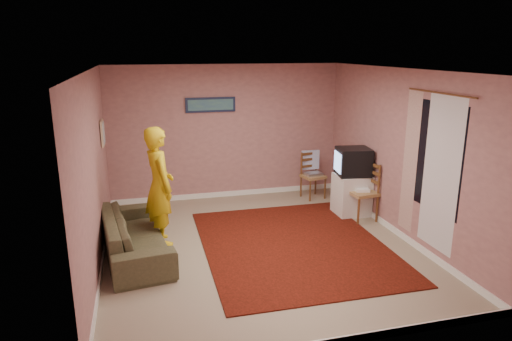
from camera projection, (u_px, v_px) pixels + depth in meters
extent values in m
plane|color=gray|center=(259.00, 246.00, 6.86)|extent=(5.00, 5.00, 0.00)
cube|color=tan|center=(226.00, 132.00, 8.86)|extent=(4.50, 0.02, 2.60)
cube|color=tan|center=(330.00, 227.00, 4.18)|extent=(4.50, 0.02, 2.60)
cube|color=tan|center=(94.00, 173.00, 5.98)|extent=(0.02, 5.00, 2.60)
cube|color=tan|center=(399.00, 154.00, 7.07)|extent=(0.02, 5.00, 2.60)
cube|color=silver|center=(260.00, 70.00, 6.18)|extent=(4.50, 5.00, 0.02)
cube|color=white|center=(227.00, 194.00, 9.17)|extent=(4.50, 0.02, 0.10)
cube|color=white|center=(103.00, 260.00, 6.30)|extent=(0.02, 5.00, 0.10)
cube|color=white|center=(393.00, 229.00, 7.39)|extent=(0.02, 5.00, 0.10)
cube|color=black|center=(436.00, 157.00, 6.18)|extent=(0.01, 1.10, 1.50)
cube|color=silver|center=(441.00, 175.00, 6.09)|extent=(0.01, 0.75, 2.10)
cube|color=beige|center=(410.00, 162.00, 6.74)|extent=(0.01, 0.35, 2.10)
cylinder|color=brown|center=(440.00, 93.00, 5.95)|extent=(0.02, 1.40, 0.02)
cube|color=#131A36|center=(211.00, 105.00, 8.62)|extent=(0.95, 0.03, 0.28)
cube|color=navy|center=(211.00, 105.00, 8.60)|extent=(0.86, 0.01, 0.20)
cube|color=beige|center=(103.00, 133.00, 7.42)|extent=(0.03, 0.38, 0.42)
cube|color=#ACB6BC|center=(104.00, 133.00, 7.42)|extent=(0.01, 0.30, 0.34)
cube|color=black|center=(293.00, 244.00, 6.90)|extent=(2.70, 3.36, 0.02)
cube|color=white|center=(351.00, 195.00, 8.11)|extent=(0.57, 0.52, 0.73)
cube|color=black|center=(353.00, 162.00, 7.96)|extent=(0.62, 0.58, 0.48)
cube|color=#8CB2F2|center=(338.00, 162.00, 7.93)|extent=(0.08, 0.40, 0.34)
cube|color=#AD8054|center=(313.00, 176.00, 8.99)|extent=(0.48, 0.47, 0.05)
cube|color=brown|center=(314.00, 165.00, 8.93)|extent=(0.41, 0.13, 0.47)
cube|color=#AFB0B4|center=(313.00, 174.00, 8.98)|extent=(0.36, 0.28, 0.06)
cube|color=#95AEF4|center=(310.00, 160.00, 9.09)|extent=(0.37, 0.05, 0.39)
cube|color=#AD8054|center=(362.00, 193.00, 7.82)|extent=(0.48, 0.50, 0.05)
cube|color=brown|center=(363.00, 178.00, 7.75)|extent=(0.09, 0.46, 0.52)
cube|color=white|center=(362.00, 190.00, 7.80)|extent=(0.26, 0.21, 0.05)
imported|color=brown|center=(135.00, 235.00, 6.51)|extent=(1.07, 2.15, 0.60)
imported|color=gold|center=(159.00, 186.00, 6.78)|extent=(0.59, 0.74, 1.80)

